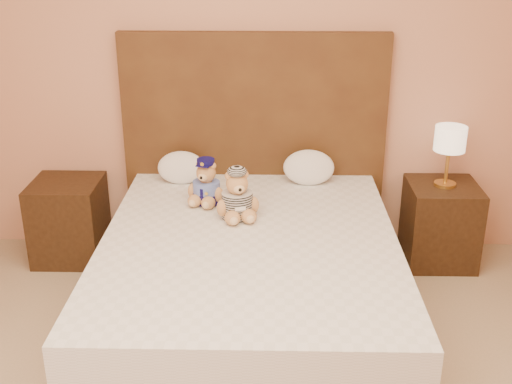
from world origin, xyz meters
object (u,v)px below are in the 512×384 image
at_px(bed, 250,282).
at_px(nightstand_right, 440,224).
at_px(teddy_prisoner, 237,194).
at_px(teddy_police, 206,181).
at_px(pillow_left, 181,166).
at_px(nightstand_left, 69,220).
at_px(lamp, 450,142).
at_px(pillow_right, 309,166).

bearing_deg(bed, nightstand_right, 32.62).
bearing_deg(bed, teddy_prisoner, 106.56).
height_order(teddy_police, teddy_prisoner, teddy_prisoner).
bearing_deg(teddy_prisoner, teddy_police, 117.47).
distance_m(nightstand_right, pillow_left, 1.77).
relative_size(nightstand_left, lamp, 1.38).
bearing_deg(nightstand_left, nightstand_right, 0.00).
relative_size(nightstand_right, pillow_right, 1.65).
height_order(bed, lamp, lamp).
distance_m(bed, nightstand_left, 1.48).
relative_size(nightstand_left, nightstand_right, 1.00).
relative_size(bed, nightstand_left, 3.64).
height_order(teddy_police, pillow_right, teddy_police).
distance_m(lamp, teddy_prisoner, 1.44).
height_order(lamp, teddy_prisoner, lamp).
bearing_deg(lamp, nightstand_left, 180.00).
bearing_deg(lamp, pillow_left, 179.00).
bearing_deg(teddy_prisoner, pillow_left, 109.82).
height_order(nightstand_left, pillow_right, pillow_right).
bearing_deg(nightstand_left, pillow_left, 2.22).
bearing_deg(pillow_left, bed, -60.18).
xyz_separation_m(nightstand_left, teddy_police, (0.97, -0.32, 0.41)).
bearing_deg(pillow_right, teddy_police, -151.14).
height_order(bed, nightstand_right, same).
xyz_separation_m(nightstand_right, pillow_right, (-0.89, 0.03, 0.39)).
bearing_deg(nightstand_right, pillow_left, 179.00).
bearing_deg(pillow_right, nightstand_left, -178.93).
bearing_deg(pillow_left, nightstand_left, -177.78).
height_order(nightstand_left, teddy_police, teddy_police).
distance_m(teddy_police, pillow_left, 0.41).
height_order(nightstand_left, pillow_left, pillow_left).
xyz_separation_m(lamp, pillow_right, (-0.89, 0.03, -0.18)).
xyz_separation_m(teddy_police, pillow_right, (0.64, 0.35, -0.02)).
xyz_separation_m(lamp, pillow_left, (-1.73, 0.03, -0.19)).
bearing_deg(teddy_police, nightstand_right, 30.20).
bearing_deg(bed, teddy_police, 119.99).
distance_m(bed, teddy_prisoner, 0.50).
height_order(nightstand_left, teddy_prisoner, teddy_prisoner).
relative_size(nightstand_right, lamp, 1.38).
relative_size(nightstand_left, pillow_left, 1.77).
relative_size(bed, teddy_police, 7.15).
distance_m(bed, nightstand_right, 1.48).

